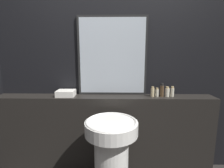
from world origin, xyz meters
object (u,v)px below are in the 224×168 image
Objects in this scene: towel_stack at (66,93)px; shampoo_bottle at (152,92)px; conditioner_bottle at (157,92)px; mirror at (112,56)px; pedestal_sink at (111,155)px; lotion_bottle at (162,90)px; body_wash_bottle at (167,92)px; hand_soap_bottle at (172,92)px.

towel_stack is 1.01m from shampoo_bottle.
shampoo_bottle is 0.05m from conditioner_bottle.
towel_stack is at bearing -169.56° from mirror.
lotion_bottle is at bearing 38.55° from pedestal_sink.
body_wash_bottle is at bearing -8.92° from mirror.
body_wash_bottle is at bearing 180.00° from hand_soap_bottle.
pedestal_sink is at bearing -90.03° from mirror.
body_wash_bottle reaches higher than conditioner_bottle.
body_wash_bottle is (0.63, 0.46, 0.52)m from pedestal_sink.
pedestal_sink is 4.08× the size of towel_stack.
mirror reaches higher than pedestal_sink.
body_wash_bottle is (0.06, 0.00, -0.02)m from lotion_bottle.
hand_soap_bottle reaches higher than pedestal_sink.
body_wash_bottle is (0.12, 0.00, 0.01)m from conditioner_bottle.
hand_soap_bottle is (1.23, 0.00, 0.02)m from towel_stack.
pedestal_sink is at bearing -138.64° from conditioner_bottle.
pedestal_sink is 0.91× the size of mirror.
towel_stack is 1.72× the size of hand_soap_bottle.
shampoo_bottle is 0.23m from hand_soap_bottle.
hand_soap_bottle reaches higher than conditioner_bottle.
pedestal_sink is 0.94m from body_wash_bottle.
towel_stack is 1.32× the size of lotion_bottle.
shampoo_bottle is at bearing 0.00° from towel_stack.
pedestal_sink is at bearing -141.45° from lotion_bottle.
conditioner_bottle is at bearing -180.00° from body_wash_bottle.
pedestal_sink is at bearing -144.27° from body_wash_bottle.
mirror is 0.63m from shampoo_bottle.
body_wash_bottle is at bearing 0.00° from lotion_bottle.
shampoo_bottle is at bearing 180.00° from body_wash_bottle.
mirror is at bearing 171.08° from body_wash_bottle.
mirror reaches higher than conditioner_bottle.
lotion_bottle is 1.34× the size of body_wash_bottle.
lotion_bottle is at bearing -0.00° from towel_stack.
lotion_bottle is (0.11, -0.00, 0.02)m from shampoo_bottle.
lotion_bottle is 1.30× the size of hand_soap_bottle.
mirror reaches higher than lotion_bottle.
mirror is 0.67m from conditioner_bottle.
mirror is 9.05× the size of conditioner_bottle.
pedestal_sink is 7.23× the size of shampoo_bottle.
pedestal_sink is 5.40× the size of lotion_bottle.
mirror is at bearing 171.83° from hand_soap_bottle.
conditioner_bottle is (0.52, -0.10, -0.41)m from mirror.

